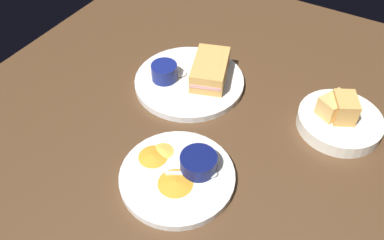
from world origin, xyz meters
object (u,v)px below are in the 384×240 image
Objects in this scene: ramekin_dark_sauce at (164,71)px; plate_chips_companion at (177,177)px; plate_sandwich_main at (189,82)px; bread_basket_rear at (339,119)px; sandwich_half_near at (210,70)px; spoon_by_gravy_ramekin at (202,173)px; spoon_by_dark_ramekin at (185,73)px; ramekin_light_gravy at (199,162)px.

ramekin_dark_sauce is 28.33cm from plate_chips_companion.
bread_basket_rear is at bearing 96.72° from plate_sandwich_main.
spoon_by_gravy_ramekin is (25.67, 12.27, -2.04)cm from sandwich_half_near.
spoon_by_dark_ramekin is 29.80cm from spoon_by_gravy_ramekin.
spoon_by_dark_ramekin reaches higher than plate_sandwich_main.
ramekin_dark_sauce is at bearing -133.58° from ramekin_light_gravy.
sandwich_half_near is 26.97cm from ramekin_light_gravy.
bread_basket_rear reaches higher than plate_chips_companion.
sandwich_half_near is at bearing -156.20° from ramekin_light_gravy.
ramekin_light_gravy is 0.76× the size of spoon_by_gravy_ramekin.
plate_chips_companion is 36.71cm from bread_basket_rear.
plate_chips_companion is 4.88cm from spoon_by_gravy_ramekin.
bread_basket_rear reaches higher than ramekin_light_gravy.
plate_sandwich_main is at bearing -53.21° from sandwich_half_near.
spoon_by_gravy_ramekin reaches higher than plate_sandwich_main.
sandwich_half_near reaches higher than plate_chips_companion.
spoon_by_dark_ramekin is (-1.08, -1.73, 1.16)cm from plate_sandwich_main.
spoon_by_dark_ramekin is at bearing -71.73° from sandwich_half_near.
ramekin_light_gravy reaches higher than plate_chips_companion.
spoon_by_gravy_ramekin is at bearing 35.51° from plate_sandwich_main.
plate_sandwich_main is 4.24× the size of ramekin_dark_sauce.
spoon_by_dark_ramekin is at bearing -142.99° from spoon_by_gravy_ramekin.
ramekin_dark_sauce is at bearing -142.32° from plate_chips_companion.
plate_sandwich_main is at bearing 117.79° from ramekin_dark_sauce.
plate_sandwich_main is 5.87cm from sandwich_half_near.
bread_basket_rear is (-4.05, 34.44, 1.52)cm from plate_sandwich_main.
bread_basket_rear is (-6.77, 39.59, -1.39)cm from ramekin_dark_sauce.
plate_chips_companion is at bearing -37.57° from bread_basket_rear.
sandwich_half_near reaches higher than spoon_by_gravy_ramekin.
ramekin_dark_sauce is 0.28× the size of plate_chips_companion.
spoon_by_gravy_ramekin is at bearing -34.24° from bread_basket_rear.
ramekin_dark_sauce reaches higher than spoon_by_gravy_ramekin.
spoon_by_dark_ramekin is at bearing -121.92° from plate_sandwich_main.
spoon_by_gravy_ramekin is at bearing 54.45° from ramekin_light_gravy.
sandwich_half_near is 10.72cm from ramekin_dark_sauce.
plate_chips_companion is at bearing -39.81° from ramekin_light_gravy.
plate_sandwich_main is 2.77× the size of spoon_by_gravy_ramekin.
spoon_by_dark_ramekin is 28.20cm from ramekin_light_gravy.
ramekin_light_gravy is 32.41cm from bread_basket_rear.
plate_chips_companion is 2.35× the size of spoon_by_gravy_ramekin.
sandwich_half_near is at bearing -163.79° from plate_chips_companion.
bread_basket_rear reaches higher than sandwich_half_near.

